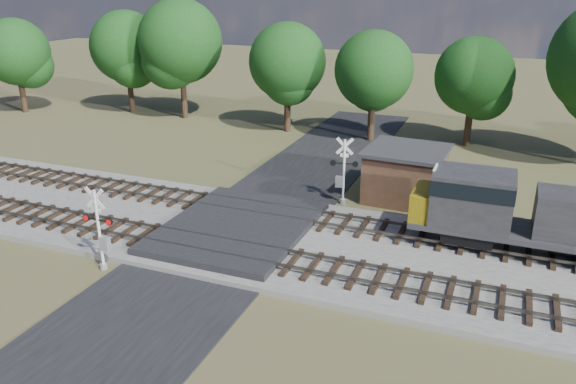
% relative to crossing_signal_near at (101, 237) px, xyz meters
% --- Properties ---
extents(ground, '(160.00, 160.00, 0.00)m').
position_rel_crossing_signal_near_xyz_m(ground, '(3.95, 5.11, -1.66)').
color(ground, '#4E542C').
rests_on(ground, ground).
extents(ballast_bed, '(140.00, 10.00, 0.30)m').
position_rel_crossing_signal_near_xyz_m(ballast_bed, '(13.95, 5.61, -1.51)').
color(ballast_bed, gray).
rests_on(ballast_bed, ground).
extents(road, '(7.00, 60.00, 0.08)m').
position_rel_crossing_signal_near_xyz_m(road, '(3.95, 5.11, -1.62)').
color(road, black).
rests_on(road, ground).
extents(crossing_panel, '(7.00, 9.00, 0.62)m').
position_rel_crossing_signal_near_xyz_m(crossing_panel, '(3.95, 5.61, -1.34)').
color(crossing_panel, '#262628').
rests_on(crossing_panel, ground).
extents(track_near, '(140.00, 2.60, 0.33)m').
position_rel_crossing_signal_near_xyz_m(track_near, '(7.07, 3.11, -1.24)').
color(track_near, black).
rests_on(track_near, ballast_bed).
extents(track_far, '(140.00, 2.60, 0.33)m').
position_rel_crossing_signal_near_xyz_m(track_far, '(7.07, 8.11, -1.24)').
color(track_far, black).
rests_on(track_far, ballast_bed).
extents(crossing_signal_near, '(1.60, 0.35, 3.98)m').
position_rel_crossing_signal_near_xyz_m(crossing_signal_near, '(0.00, 0.00, 0.00)').
color(crossing_signal_near, silver).
rests_on(crossing_signal_near, ground).
extents(crossing_signal_far, '(1.62, 0.40, 4.05)m').
position_rel_crossing_signal_near_xyz_m(crossing_signal_far, '(7.73, 11.69, 0.03)').
color(crossing_signal_far, silver).
rests_on(crossing_signal_far, ground).
extents(equipment_shed, '(4.87, 4.87, 3.14)m').
position_rel_crossing_signal_near_xyz_m(equipment_shed, '(10.98, 13.90, -0.07)').
color(equipment_shed, '#422D1C').
rests_on(equipment_shed, ground).
extents(treeline, '(82.86, 10.95, 11.55)m').
position_rel_crossing_signal_near_xyz_m(treeline, '(11.78, 25.46, 4.91)').
color(treeline, black).
rests_on(treeline, ground).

